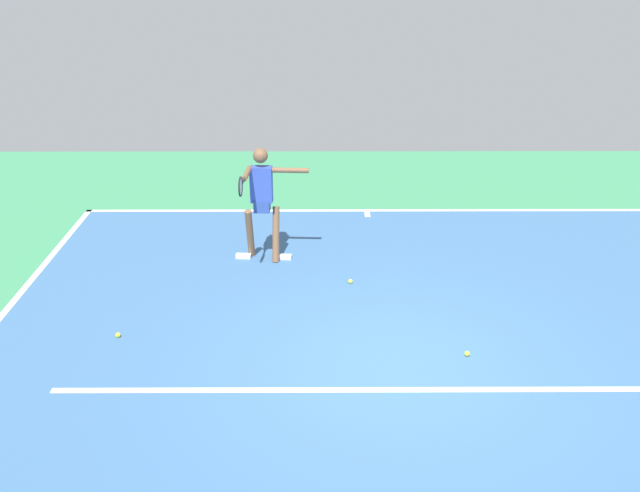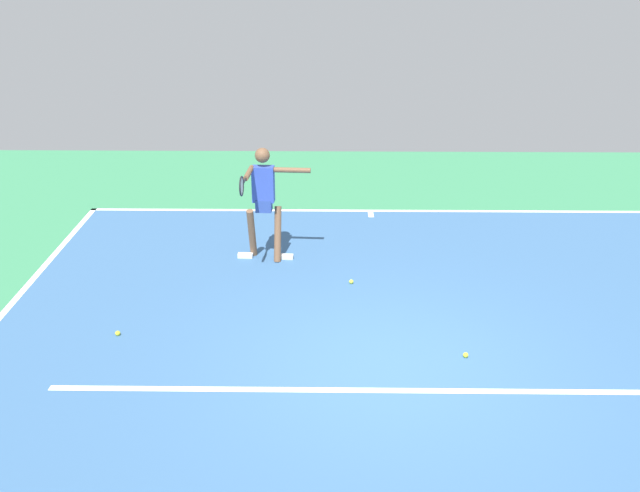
% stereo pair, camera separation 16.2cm
% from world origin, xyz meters
% --- Properties ---
extents(ground_plane, '(19.31, 19.31, 0.00)m').
position_xyz_m(ground_plane, '(0.00, 0.00, 0.00)').
color(ground_plane, '#388456').
extents(court_surface, '(10.63, 11.06, 0.00)m').
position_xyz_m(court_surface, '(0.00, 0.00, 0.00)').
color(court_surface, '#38608E').
rests_on(court_surface, ground_plane).
extents(court_line_baseline_near, '(10.63, 0.10, 0.01)m').
position_xyz_m(court_line_baseline_near, '(0.00, -5.48, 0.00)').
color(court_line_baseline_near, white).
rests_on(court_line_baseline_near, ground_plane).
extents(court_line_service, '(7.98, 0.10, 0.01)m').
position_xyz_m(court_line_service, '(0.00, 0.50, 0.00)').
color(court_line_service, white).
rests_on(court_line_service, ground_plane).
extents(court_line_centre_mark, '(0.10, 0.30, 0.01)m').
position_xyz_m(court_line_centre_mark, '(0.00, -5.28, 0.00)').
color(court_line_centre_mark, white).
rests_on(court_line_centre_mark, ground_plane).
extents(tennis_player, '(1.19, 1.25, 1.84)m').
position_xyz_m(tennis_player, '(1.80, -3.20, 1.07)').
color(tennis_player, brown).
rests_on(tennis_player, ground_plane).
extents(tennis_ball_near_service_line, '(0.07, 0.07, 0.07)m').
position_xyz_m(tennis_ball_near_service_line, '(-0.91, -0.24, 0.03)').
color(tennis_ball_near_service_line, yellow).
rests_on(tennis_ball_near_service_line, ground_plane).
extents(tennis_ball_far_corner, '(0.07, 0.07, 0.07)m').
position_xyz_m(tennis_ball_far_corner, '(0.44, -2.31, 0.03)').
color(tennis_ball_far_corner, '#C6E53D').
rests_on(tennis_ball_far_corner, ground_plane).
extents(tennis_ball_by_baseline, '(0.07, 0.07, 0.07)m').
position_xyz_m(tennis_ball_by_baseline, '(3.52, -0.72, 0.03)').
color(tennis_ball_by_baseline, yellow).
rests_on(tennis_ball_by_baseline, ground_plane).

